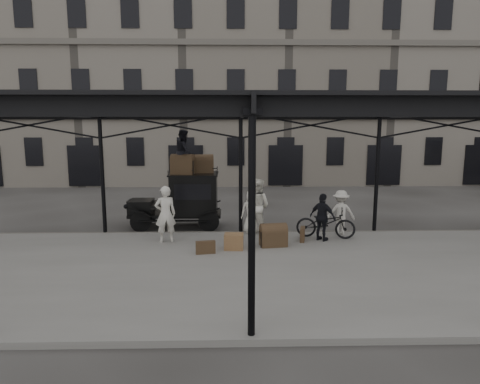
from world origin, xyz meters
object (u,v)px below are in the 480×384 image
at_px(taxi, 186,198).
at_px(porter_left, 165,214).
at_px(porter_official, 323,217).
at_px(bicycle, 326,223).
at_px(steamer_trunk_roof_near, 183,166).
at_px(steamer_trunk_platform, 273,236).

bearing_deg(taxi, porter_left, -99.43).
bearing_deg(porter_official, porter_left, 41.90).
bearing_deg(bicycle, steamer_trunk_roof_near, 82.75).
distance_m(taxi, steamer_trunk_roof_near, 1.32).
xyz_separation_m(steamer_trunk_roof_near, steamer_trunk_platform, (3.23, -2.92, -2.04)).
relative_size(steamer_trunk_roof_near, steamer_trunk_platform, 1.02).
xyz_separation_m(porter_left, steamer_trunk_roof_near, (0.35, 2.37, 1.39)).
bearing_deg(steamer_trunk_platform, bicycle, 18.18).
distance_m(taxi, porter_official, 5.53).
xyz_separation_m(taxi, steamer_trunk_platform, (3.15, -3.17, -0.74)).
xyz_separation_m(porter_official, steamer_trunk_platform, (-1.73, -0.59, -0.50)).
xyz_separation_m(porter_official, steamer_trunk_roof_near, (-4.97, 2.33, 1.54)).
xyz_separation_m(bicycle, steamer_trunk_platform, (-1.92, -0.94, -0.22)).
height_order(porter_left, bicycle, porter_left).
relative_size(bicycle, steamer_trunk_roof_near, 2.32).
relative_size(taxi, porter_left, 1.90).
relative_size(porter_left, porter_official, 1.18).
xyz_separation_m(taxi, bicycle, (5.08, -2.23, -0.52)).
bearing_deg(steamer_trunk_platform, porter_official, 10.95).
height_order(taxi, porter_official, taxi).
xyz_separation_m(porter_left, steamer_trunk_platform, (3.59, -0.55, -0.65)).
height_order(porter_left, porter_official, porter_left).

